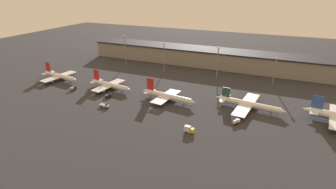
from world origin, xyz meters
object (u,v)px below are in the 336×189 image
airplane_0 (60,76)px  service_vehicle_4 (108,95)px  service_vehicle_1 (236,122)px  service_vehicle_3 (73,88)px  service_vehicle_2 (105,105)px  airplane_1 (110,85)px  airplane_2 (168,96)px  airplane_3 (249,104)px  service_vehicle_0 (189,129)px

airplane_0 → service_vehicle_4: airplane_0 is taller
service_vehicle_1 → service_vehicle_4: size_ratio=0.95×
service_vehicle_3 → service_vehicle_4: service_vehicle_4 is taller
airplane_0 → service_vehicle_2: 68.61m
airplane_1 → service_vehicle_4: bearing=-52.1°
service_vehicle_1 → service_vehicle_4: 85.98m
service_vehicle_2 → airplane_0: bearing=159.6°
airplane_2 → airplane_3: size_ratio=0.93×
service_vehicle_1 → service_vehicle_4: (-85.92, 3.02, -0.24)m
service_vehicle_1 → service_vehicle_2: size_ratio=0.76×
airplane_3 → service_vehicle_4: (-89.48, -18.94, -1.88)m
airplane_0 → airplane_2: size_ratio=0.97×
service_vehicle_3 → airplane_0: bearing=78.4°
airplane_0 → service_vehicle_4: size_ratio=7.38×
airplane_1 → airplane_3: bearing=10.7°
airplane_0 → airplane_1: (48.23, -0.64, -0.02)m
airplane_2 → service_vehicle_2: (-32.34, -23.99, -2.15)m
service_vehicle_4 → service_vehicle_2: bearing=-127.6°
airplane_1 → service_vehicle_0: (72.80, -34.52, -1.16)m
service_vehicle_4 → airplane_3: bearing=-52.4°
service_vehicle_4 → service_vehicle_1: bearing=-66.4°
airplane_1 → service_vehicle_4: (7.61, -12.81, -1.85)m
airplane_2 → airplane_3: bearing=17.2°
airplane_2 → service_vehicle_4: (-39.36, -10.04, -2.04)m
service_vehicle_1 → service_vehicle_0: bearing=158.0°
airplane_2 → service_vehicle_1: size_ratio=8.00×
airplane_1 → service_vehicle_4: size_ratio=7.17×
service_vehicle_2 → airplane_1: bearing=121.9°
airplane_0 → service_vehicle_3: (24.83, -12.91, -1.59)m
service_vehicle_0 → service_vehicle_2: 58.68m
airplane_0 → service_vehicle_4: bearing=-6.4°
service_vehicle_0 → service_vehicle_3: service_vehicle_0 is taller
airplane_0 → airplane_1: 48.24m
airplane_1 → airplane_0: bearing=-173.6°
airplane_1 → service_vehicle_1: bearing=-2.5°
service_vehicle_2 → service_vehicle_3: size_ratio=1.38×
airplane_3 → airplane_2: bearing=-162.8°
airplane_0 → airplane_3: 145.44m
service_vehicle_1 → service_vehicle_2: bearing=123.8°
airplane_2 → service_vehicle_3: 71.03m
service_vehicle_2 → service_vehicle_1: bearing=11.1°
service_vehicle_0 → airplane_0: bearing=171.7°
airplane_0 → airplane_2: 95.27m
airplane_0 → airplane_1: size_ratio=1.03×
service_vehicle_0 → service_vehicle_4: 68.71m
airplane_3 → service_vehicle_1: bearing=-92.1°
airplane_2 → airplane_1: bearing=-176.2°
airplane_2 → service_vehicle_1: bearing=-8.5°
service_vehicle_2 → service_vehicle_0: bearing=-4.4°
service_vehicle_0 → service_vehicle_3: 98.74m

